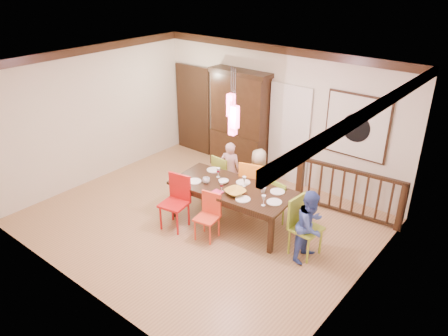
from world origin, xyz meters
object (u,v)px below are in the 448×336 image
Objects in this scene: person_far_left at (230,169)px; person_end_right at (310,226)px; person_far_mid at (258,177)px; dining_table at (232,191)px; chair_far_left at (225,173)px; china_hutch at (240,121)px; balustrade at (348,191)px; chair_end_right at (306,224)px.

person_end_right reaches higher than person_far_left.
person_far_left is 1.02× the size of person_far_mid.
chair_far_left is at bearing 130.11° from dining_table.
dining_table is 1.00× the size of china_hutch.
balustrade is 2.35m from person_far_left.
chair_end_right is 3.52m from china_hutch.
chair_end_right is (2.28, -0.73, 0.06)m from chair_far_left.
person_far_mid is (0.63, 0.10, -0.01)m from person_far_left.
chair_end_right is at bearing -34.32° from china_hutch.
person_far_left is 0.64m from person_far_mid.
chair_far_left is (-0.75, 0.74, -0.15)m from dining_table.
person_end_right is (1.68, -0.95, 0.03)m from person_far_mid.
china_hutch is at bearing -49.66° from person_far_mid.
person_end_right reaches higher than dining_table.
person_end_right reaches higher than balustrade.
chair_far_left is 0.78× the size of person_far_mid.
china_hutch reaches higher than chair_end_right.
person_far_mid is at bearing 65.56° from chair_end_right.
person_far_mid is 0.95× the size of person_end_right.
chair_end_right is 0.85× the size of person_far_left.
dining_table is at bearing 111.13° from person_far_left.
china_hutch is (-2.86, 1.95, 0.58)m from chair_end_right.
chair_end_right is (1.53, 0.01, -0.09)m from dining_table.
person_far_left is (-2.21, 0.80, 0.01)m from chair_end_right.
china_hutch is at bearing 60.73° from chair_end_right.
chair_end_right is 0.12m from person_end_right.
dining_table is at bearing 140.29° from chair_far_left.
person_far_left is (-2.20, -0.81, 0.09)m from balustrade.
person_far_left reaches higher than chair_far_left.
person_far_left is at bearing 124.91° from dining_table.
chair_far_left is at bearing -164.51° from balustrade.
person_end_right reaches higher than chair_far_left.
chair_far_left is 2.43m from balustrade.
person_far_left is at bearing -165.42° from balustrade.
balustrade is 1.71× the size of person_end_right.
person_far_mid is (1.28, -1.06, -0.58)m from china_hutch.
person_end_right reaches higher than chair_end_right.
chair_end_right reaches higher than chair_far_left.
china_hutch is (-0.58, 1.23, 0.64)m from chair_far_left.
balustrade is (2.27, 0.88, -0.02)m from chair_far_left.
china_hutch is at bearing 56.98° from person_end_right.
chair_far_left is 0.12m from person_far_left.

